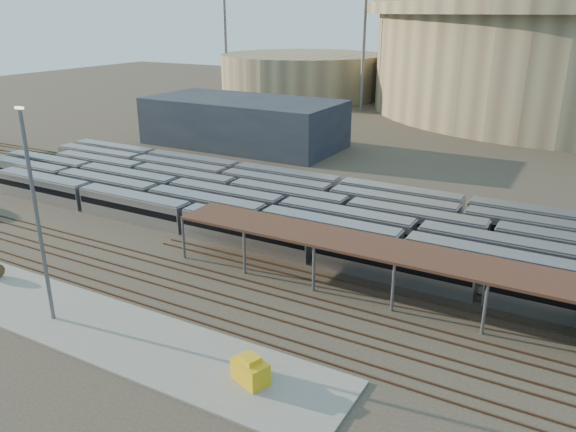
# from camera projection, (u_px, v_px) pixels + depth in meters

# --- Properties ---
(ground) EXTENTS (420.00, 420.00, 0.00)m
(ground) POSITION_uv_depth(u_px,v_px,m) (234.00, 276.00, 61.98)
(ground) COLOR #383026
(ground) RESTS_ON ground
(apron) EXTENTS (50.00, 9.00, 0.20)m
(apron) POSITION_uv_depth(u_px,v_px,m) (98.00, 327.00, 51.94)
(apron) COLOR gray
(apron) RESTS_ON ground
(subway_trains) EXTENTS (121.57, 23.90, 3.60)m
(subway_trains) POSITION_uv_depth(u_px,v_px,m) (314.00, 213.00, 76.28)
(subway_trains) COLOR #A7A8AC
(subway_trains) RESTS_ON ground
(inspection_shed) EXTENTS (60.30, 6.00, 5.30)m
(inspection_shed) POSITION_uv_depth(u_px,v_px,m) (447.00, 263.00, 53.46)
(inspection_shed) COLOR slate
(inspection_shed) RESTS_ON ground
(empty_tracks) EXTENTS (170.00, 9.62, 0.18)m
(empty_tracks) POSITION_uv_depth(u_px,v_px,m) (207.00, 294.00, 57.85)
(empty_tracks) COLOR #4C3323
(empty_tracks) RESTS_ON ground
(secondary_arena) EXTENTS (56.00, 56.00, 14.00)m
(secondary_arena) POSITION_uv_depth(u_px,v_px,m) (303.00, 75.00, 193.68)
(secondary_arena) COLOR gray
(secondary_arena) RESTS_ON ground
(service_building) EXTENTS (42.00, 20.00, 10.00)m
(service_building) POSITION_uv_depth(u_px,v_px,m) (243.00, 122.00, 121.41)
(service_building) COLOR #1E232D
(service_building) RESTS_ON ground
(floodlight_0) EXTENTS (4.00, 1.00, 38.40)m
(floodlight_0) POSITION_uv_depth(u_px,v_px,m) (364.00, 37.00, 158.84)
(floodlight_0) COLOR slate
(floodlight_0) RESTS_ON ground
(floodlight_1) EXTENTS (4.00, 1.00, 38.40)m
(floodlight_1) POSITION_uv_depth(u_px,v_px,m) (225.00, 33.00, 192.27)
(floodlight_1) COLOR slate
(floodlight_1) RESTS_ON ground
(floodlight_3) EXTENTS (4.00, 1.00, 38.40)m
(floodlight_3) POSITION_uv_depth(u_px,v_px,m) (474.00, 33.00, 190.66)
(floodlight_3) COLOR slate
(floodlight_3) RESTS_ON ground
(yard_light_pole) EXTENTS (0.81, 0.36, 19.94)m
(yard_light_pole) POSITION_uv_depth(u_px,v_px,m) (37.00, 219.00, 49.77)
(yard_light_pole) COLOR slate
(yard_light_pole) RESTS_ON apron
(yellow_equipment) EXTENTS (3.31, 2.66, 1.80)m
(yellow_equipment) POSITION_uv_depth(u_px,v_px,m) (250.00, 371.00, 43.83)
(yellow_equipment) COLOR gold
(yellow_equipment) RESTS_ON apron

